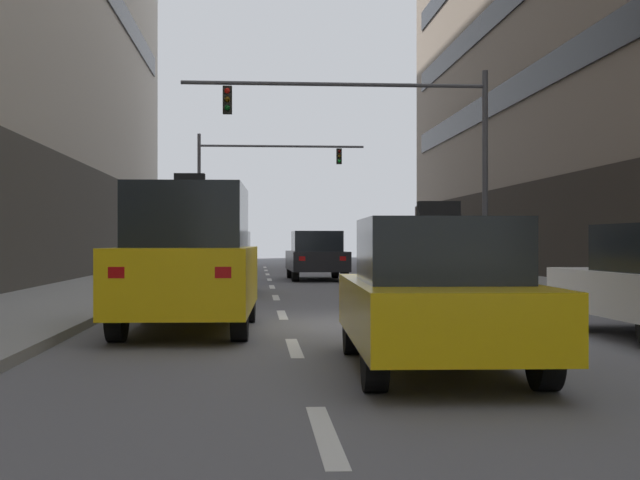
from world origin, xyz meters
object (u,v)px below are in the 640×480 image
at_px(taxi_driving_1, 218,264).
at_px(traffic_signal_0, 394,134).
at_px(taxi_driving_3, 436,296).
at_px(traffic_signal_1, 248,176).
at_px(taxi_driving_2, 190,259).
at_px(car_driving_0, 316,256).

xyz_separation_m(taxi_driving_1, traffic_signal_0, (5.20, 4.19, 3.88)).
bearing_deg(taxi_driving_3, taxi_driving_1, 102.16).
distance_m(taxi_driving_3, traffic_signal_0, 18.03).
bearing_deg(traffic_signal_1, taxi_driving_2, -90.97).
bearing_deg(car_driving_0, taxi_driving_3, -90.68).
bearing_deg(car_driving_0, taxi_driving_1, -109.97).
height_order(car_driving_0, taxi_driving_1, taxi_driving_1).
height_order(taxi_driving_2, taxi_driving_3, taxi_driving_2).
height_order(car_driving_0, traffic_signal_0, traffic_signal_0).
bearing_deg(taxi_driving_2, traffic_signal_0, 68.32).
height_order(taxi_driving_1, taxi_driving_3, taxi_driving_1).
relative_size(taxi_driving_1, traffic_signal_0, 0.47).
relative_size(taxi_driving_2, traffic_signal_0, 0.49).
distance_m(car_driving_0, taxi_driving_3, 21.84).
xyz_separation_m(taxi_driving_2, traffic_signal_0, (5.24, 13.17, 3.58)).
distance_m(car_driving_0, traffic_signal_1, 16.57).
height_order(taxi_driving_1, traffic_signal_1, traffic_signal_1).
bearing_deg(taxi_driving_2, car_driving_0, 79.81).
height_order(taxi_driving_3, traffic_signal_1, traffic_signal_1).
xyz_separation_m(taxi_driving_3, traffic_signal_1, (-2.33, 37.71, 4.09)).
xyz_separation_m(taxi_driving_1, taxi_driving_3, (2.86, -13.26, -0.01)).
bearing_deg(taxi_driving_3, car_driving_0, 89.32).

